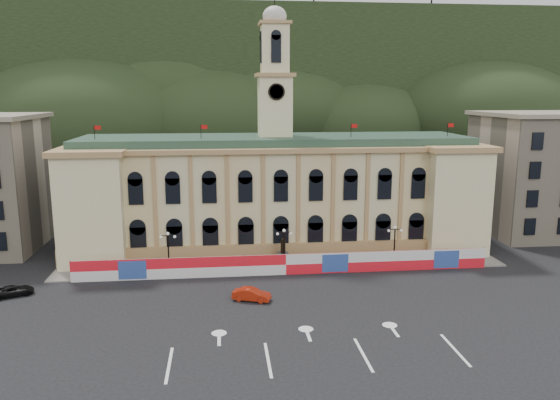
{
  "coord_description": "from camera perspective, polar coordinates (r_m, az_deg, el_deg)",
  "views": [
    {
      "loc": [
        -7.54,
        -47.17,
        21.55
      ],
      "look_at": [
        -0.38,
        18.0,
        8.56
      ],
      "focal_mm": 35.0,
      "sensor_mm": 36.0,
      "label": 1
    }
  ],
  "objects": [
    {
      "name": "ground",
      "position": [
        52.41,
        2.63,
        -13.09
      ],
      "size": [
        260.0,
        260.0,
        0.0
      ],
      "primitive_type": "plane",
      "color": "black",
      "rests_on": "ground"
    },
    {
      "name": "black_suv",
      "position": [
        66.03,
        -26.08,
        -8.51
      ],
      "size": [
        4.85,
        5.44,
        1.13
      ],
      "primitive_type": "imported",
      "rotation": [
        0.0,
        0.0,
        1.98
      ],
      "color": "black",
      "rests_on": "ground"
    },
    {
      "name": "city_hall",
      "position": [
        76.42,
        -0.5,
        0.88
      ],
      "size": [
        56.2,
        17.6,
        37.1
      ],
      "color": "beige",
      "rests_on": "ground"
    },
    {
      "name": "red_sedan",
      "position": [
        58.21,
        -2.99,
        -9.84
      ],
      "size": [
        3.93,
        4.92,
        1.33
      ],
      "primitive_type": "imported",
      "rotation": [
        0.0,
        0.0,
        1.23
      ],
      "color": "#A6200B",
      "rests_on": "ground"
    },
    {
      "name": "lamp_left",
      "position": [
        67.09,
        -11.59,
        -5.02
      ],
      "size": [
        1.96,
        0.44,
        5.15
      ],
      "color": "black",
      "rests_on": "ground"
    },
    {
      "name": "side_building_right",
      "position": [
        93.82,
        26.42,
        2.55
      ],
      "size": [
        21.0,
        17.0,
        18.6
      ],
      "color": "#BEAD92",
      "rests_on": "ground"
    },
    {
      "name": "hoarding_fence",
      "position": [
        65.9,
        0.66,
        -6.74
      ],
      "size": [
        50.0,
        0.44,
        2.5
      ],
      "color": "red",
      "rests_on": "ground"
    },
    {
      "name": "lane_markings",
      "position": [
        47.95,
        3.58,
        -15.52
      ],
      "size": [
        26.0,
        10.0,
        0.02
      ],
      "primitive_type": null,
      "color": "white",
      "rests_on": "ground"
    },
    {
      "name": "statue",
      "position": [
        68.69,
        0.32,
        -6.04
      ],
      "size": [
        1.4,
        1.4,
        3.72
      ],
      "color": "#595651",
      "rests_on": "ground"
    },
    {
      "name": "pavement",
      "position": [
        68.79,
        0.34,
        -6.98
      ],
      "size": [
        56.0,
        5.5,
        0.16
      ],
      "primitive_type": "cube",
      "color": "slate",
      "rests_on": "ground"
    },
    {
      "name": "lamp_right",
      "position": [
        70.16,
        11.88,
        -4.31
      ],
      "size": [
        1.96,
        0.44,
        5.15
      ],
      "color": "black",
      "rests_on": "ground"
    },
    {
      "name": "hill_ridge",
      "position": [
        169.34,
        -3.77,
        10.48
      ],
      "size": [
        230.0,
        80.0,
        64.0
      ],
      "color": "black",
      "rests_on": "ground"
    },
    {
      "name": "lamp_center",
      "position": [
        67.2,
        0.42,
        -4.75
      ],
      "size": [
        1.96,
        0.44,
        5.15
      ],
      "color": "black",
      "rests_on": "ground"
    }
  ]
}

